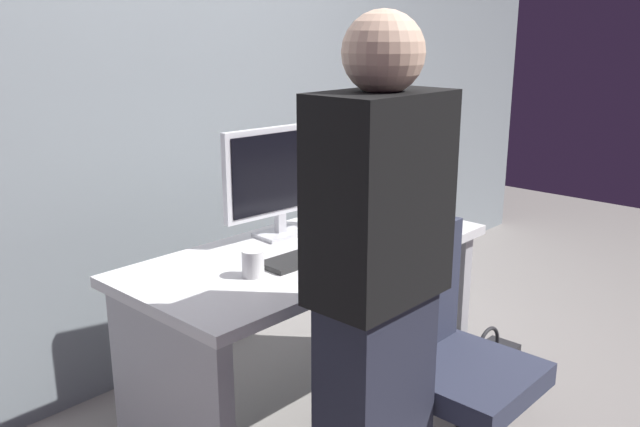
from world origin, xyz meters
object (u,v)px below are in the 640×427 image
(office_chair, at_px, (450,378))
(cell_phone, at_px, (418,230))
(cup_near_keyboard, at_px, (253,263))
(keyboard, at_px, (312,255))
(desk, at_px, (311,302))
(handbag, at_px, (486,379))
(monitor, at_px, (280,175))
(person_at_desk, at_px, (377,300))
(book_stack, at_px, (365,202))
(mouse, at_px, (364,235))

(office_chair, height_order, cell_phone, office_chair)
(cup_near_keyboard, bearing_deg, keyboard, -3.26)
(keyboard, distance_m, cup_near_keyboard, 0.28)
(office_chair, bearing_deg, cup_near_keyboard, 122.41)
(desk, xyz_separation_m, keyboard, (-0.08, -0.08, 0.24))
(desk, distance_m, handbag, 0.85)
(office_chair, bearing_deg, monitor, 88.61)
(office_chair, bearing_deg, keyboard, 99.06)
(keyboard, bearing_deg, desk, 48.36)
(desk, bearing_deg, monitor, 80.86)
(desk, bearing_deg, person_at_desk, -121.62)
(cell_phone, relative_size, handbag, 0.38)
(desk, relative_size, book_stack, 7.11)
(desk, distance_m, office_chair, 0.66)
(cup_near_keyboard, bearing_deg, book_stack, 12.16)
(person_at_desk, relative_size, cup_near_keyboard, 17.45)
(office_chair, height_order, monitor, monitor)
(person_at_desk, xyz_separation_m, keyboard, (0.31, 0.55, -0.07))
(desk, xyz_separation_m, monitor, (0.03, 0.20, 0.49))
(person_at_desk, bearing_deg, book_stack, 40.73)
(keyboard, distance_m, cell_phone, 0.56)
(desk, height_order, monitor, monitor)
(office_chair, relative_size, handbag, 2.49)
(mouse, distance_m, cell_phone, 0.26)
(office_chair, bearing_deg, book_stack, 58.51)
(desk, xyz_separation_m, cell_phone, (0.48, -0.18, 0.24))
(person_at_desk, xyz_separation_m, mouse, (0.63, 0.56, -0.07))
(book_stack, height_order, cell_phone, book_stack)
(book_stack, bearing_deg, handbag, -82.02)
(keyboard, bearing_deg, office_chair, -78.55)
(desk, bearing_deg, mouse, -18.26)
(desk, height_order, cell_phone, cell_phone)
(person_at_desk, bearing_deg, handbag, 8.33)
(cell_phone, bearing_deg, cup_near_keyboard, 170.97)
(cell_phone, bearing_deg, mouse, 155.53)
(person_at_desk, bearing_deg, cup_near_keyboard, 86.80)
(desk, xyz_separation_m, mouse, (0.24, -0.08, 0.25))
(desk, relative_size, office_chair, 1.60)
(monitor, xyz_separation_m, handbag, (0.53, -0.70, -0.88))
(monitor, distance_m, handbag, 1.24)
(monitor, height_order, book_stack, monitor)
(person_at_desk, distance_m, cup_near_keyboard, 0.57)
(person_at_desk, xyz_separation_m, book_stack, (0.87, 0.75, -0.01))
(desk, distance_m, book_stack, 0.58)
(person_at_desk, distance_m, monitor, 0.95)
(mouse, height_order, handbag, mouse)
(cup_near_keyboard, height_order, handbag, cup_near_keyboard)
(book_stack, bearing_deg, mouse, -141.46)
(person_at_desk, height_order, monitor, person_at_desk)
(mouse, bearing_deg, cell_phone, -23.29)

